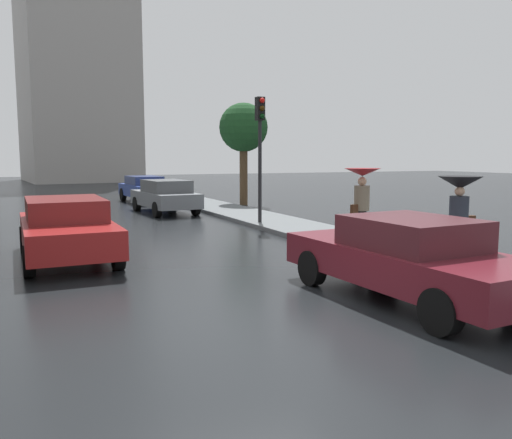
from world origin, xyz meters
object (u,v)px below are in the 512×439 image
Objects in this scene: pedestrian_with_umbrella_near at (362,187)px; traffic_light at (260,136)px; street_tree_near at (243,129)px; car_grey_behind_camera at (165,196)px; pedestrian_with_umbrella_far at (460,195)px; car_maroon_far_ahead at (408,258)px; car_red_mid_road at (66,228)px; car_blue_near_kerb at (144,188)px.

traffic_light is (-0.61, 4.79, 1.44)m from pedestrian_with_umbrella_near.
car_grey_behind_camera is at bearing -153.80° from street_tree_near.
pedestrian_with_umbrella_far is 7.70m from traffic_light.
car_maroon_far_ahead is at bearing -100.07° from traffic_light.
car_grey_behind_camera is 1.05× the size of traffic_light.
pedestrian_with_umbrella_far is 0.43× the size of traffic_light.
pedestrian_with_umbrella_near is 5.04m from traffic_light.
car_grey_behind_camera is 5.75m from street_tree_near.
pedestrian_with_umbrella_near reaches higher than car_maroon_far_ahead.
car_red_mid_road reaches higher than car_maroon_far_ahead.
car_red_mid_road is (-4.88, -14.09, 0.01)m from car_blue_near_kerb.
car_red_mid_road is 0.95× the size of street_tree_near.
car_grey_behind_camera is (-0.32, -5.36, -0.01)m from car_blue_near_kerb.
pedestrian_with_umbrella_far reaches higher than car_grey_behind_camera.
car_maroon_far_ahead is at bearing -93.33° from car_blue_near_kerb.
street_tree_near reaches higher than traffic_light.
street_tree_near is (1.46, 15.05, 2.12)m from pedestrian_with_umbrella_far.
street_tree_near reaches higher than car_blue_near_kerb.
car_red_mid_road reaches higher than car_blue_near_kerb.
car_maroon_far_ahead is 3.39m from pedestrian_with_umbrella_far.
car_blue_near_kerb is 1.02× the size of traffic_light.
traffic_light is (6.37, 3.34, 2.27)m from car_red_mid_road.
car_red_mid_road is 8.64m from pedestrian_with_umbrella_far.
traffic_light is at bearing -109.21° from street_tree_near.
pedestrian_with_umbrella_near is at bearing -82.74° from traffic_light.
pedestrian_with_umbrella_near is 0.39× the size of street_tree_near.
street_tree_near reaches higher than car_red_mid_road.
car_red_mid_road is 7.17m from pedestrian_with_umbrella_near.
car_red_mid_road is 7.52m from car_maroon_far_ahead.
traffic_light is 8.05m from street_tree_near.
traffic_light is at bearing -75.56° from car_grey_behind_camera.
pedestrian_with_umbrella_near reaches higher than pedestrian_with_umbrella_far.
traffic_light is 0.84× the size of street_tree_near.
traffic_light reaches higher than car_red_mid_road.
car_red_mid_road is 1.12× the size of traffic_light.
pedestrian_with_umbrella_far is (2.81, 1.71, 0.81)m from car_maroon_far_ahead.
pedestrian_with_umbrella_near is 2.73m from pedestrian_with_umbrella_far.
car_grey_behind_camera is 6.13m from traffic_light.
traffic_light is at bearing -67.53° from pedestrian_with_umbrella_far.
pedestrian_with_umbrella_near is at bearing -64.43° from pedestrian_with_umbrella_far.
car_maroon_far_ahead reaches higher than car_blue_near_kerb.
car_maroon_far_ahead is (-0.14, -19.93, -0.03)m from car_blue_near_kerb.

